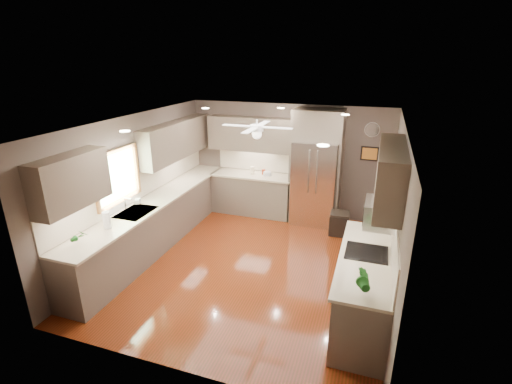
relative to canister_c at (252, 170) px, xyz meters
The scene contains 26 objects.
floor 2.54m from the canister_c, 71.43° to the right, with size 5.00×5.00×0.00m, color #452009.
ceiling 2.75m from the canister_c, 71.43° to the right, with size 5.00×5.00×0.00m, color white.
wall_back 0.83m from the canister_c, 21.87° to the left, with size 4.50×4.50×0.00m, color brown.
wall_front 4.77m from the canister_c, 81.06° to the right, with size 4.50×4.50×0.00m, color brown.
wall_left 2.68m from the canister_c, 124.43° to the right, with size 5.00×5.00×0.00m, color brown.
wall_right 3.72m from the canister_c, 36.38° to the right, with size 5.00×5.00×0.00m, color brown.
canister_c is the anchor object (origin of this frame).
canister_d 0.26m from the canister_c, 11.50° to the left, with size 0.08×0.08×0.12m, color maroon.
soap_bottle 2.76m from the canister_c, 118.46° to the right, with size 0.08×0.08×0.18m, color white.
potted_plant_left 4.14m from the canister_c, 106.95° to the right, with size 0.15×0.10×0.28m, color #1B611D.
potted_plant_right 4.68m from the canister_c, 55.52° to the right, with size 0.18×0.15×0.34m, color #1B611D.
bowl 0.37m from the canister_c, ahead, with size 0.19×0.19×0.05m, color beige.
left_run 2.45m from the canister_c, 120.61° to the right, with size 0.65×4.70×1.45m.
back_run 0.55m from the canister_c, ahead, with size 1.85×0.65×1.45m.
uppers 1.71m from the canister_c, 90.04° to the right, with size 4.50×4.70×0.95m.
window 3.13m from the canister_c, 118.71° to the right, with size 0.05×1.12×0.92m.
sink 2.96m from the canister_c, 113.79° to the right, with size 0.50×0.70×0.32m.
refrigerator 1.45m from the canister_c, ahead, with size 1.06×0.75×2.45m.
right_run 4.05m from the canister_c, 48.36° to the right, with size 0.70×2.20×1.45m.
microwave 3.93m from the canister_c, 44.87° to the right, with size 0.43×0.55×0.34m.
ceiling_fan 2.42m from the canister_c, 68.75° to the right, with size 1.18×1.18×0.32m.
recessed_lights 2.43m from the canister_c, 68.78° to the right, with size 2.84×3.14×0.01m.
wall_clock 2.71m from the canister_c, ahead, with size 0.30×0.03×0.30m.
framed_print 2.56m from the canister_c, ahead, with size 0.36×0.03×0.30m.
stool 2.26m from the canister_c, 14.11° to the right, with size 0.40×0.40×0.46m.
paper_towel 3.60m from the canister_c, 109.62° to the right, with size 0.12×0.12×0.29m.
Camera 1 is at (1.90, -5.39, 3.45)m, focal length 26.00 mm.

